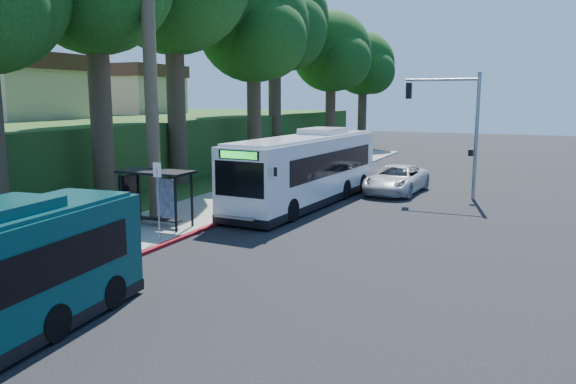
% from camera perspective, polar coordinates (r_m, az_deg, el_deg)
% --- Properties ---
extents(ground, '(140.00, 140.00, 0.00)m').
position_cam_1_polar(ground, '(24.43, 4.57, -3.79)').
color(ground, black).
rests_on(ground, ground).
extents(sidewalk, '(4.50, 70.00, 0.12)m').
position_cam_1_polar(sidewalk, '(27.62, -9.88, -2.20)').
color(sidewalk, gray).
rests_on(sidewalk, ground).
extents(red_curb, '(0.25, 30.00, 0.13)m').
position_cam_1_polar(red_curb, '(23.13, -10.60, -4.53)').
color(red_curb, maroon).
rests_on(red_curb, ground).
extents(grass_verge, '(8.00, 70.00, 0.06)m').
position_cam_1_polar(grass_verge, '(34.89, -13.15, 0.10)').
color(grass_verge, '#234719').
rests_on(grass_verge, ground).
extents(bus_shelter, '(3.20, 1.51, 2.55)m').
position_cam_1_polar(bus_shelter, '(25.00, -13.53, 0.50)').
color(bus_shelter, black).
rests_on(bus_shelter, ground).
extents(stop_sign_pole, '(0.35, 0.06, 3.17)m').
position_cam_1_polar(stop_sign_pole, '(22.16, -13.07, 0.10)').
color(stop_sign_pole, gray).
rests_on(stop_sign_pole, ground).
extents(traffic_signal_pole, '(4.10, 0.30, 7.00)m').
position_cam_1_polar(traffic_signal_pole, '(32.73, 16.89, 7.06)').
color(traffic_signal_pole, gray).
rests_on(traffic_signal_pole, ground).
extents(hillside_backdrop, '(24.00, 60.00, 8.80)m').
position_cam_1_polar(hillside_backdrop, '(50.81, -18.49, 5.51)').
color(hillside_backdrop, '#234719').
rests_on(hillside_backdrop, ground).
extents(tree_2, '(8.82, 8.40, 15.12)m').
position_cam_1_polar(tree_2, '(43.45, -3.43, 15.99)').
color(tree_2, '#382B1E').
rests_on(tree_2, ground).
extents(tree_3, '(10.08, 9.60, 17.28)m').
position_cam_1_polar(tree_3, '(51.63, -1.27, 16.67)').
color(tree_3, '#382B1E').
rests_on(tree_3, ground).
extents(tree_4, '(8.40, 8.00, 14.14)m').
position_cam_1_polar(tree_4, '(57.86, 4.49, 13.64)').
color(tree_4, '#382B1E').
rests_on(tree_4, ground).
extents(tree_5, '(7.35, 7.00, 12.86)m').
position_cam_1_polar(tree_5, '(65.12, 7.71, 12.47)').
color(tree_5, '#382B1E').
rests_on(tree_5, ground).
extents(white_bus, '(3.72, 13.38, 3.94)m').
position_cam_1_polar(white_bus, '(29.84, 1.97, 2.44)').
color(white_bus, silver).
rests_on(white_bus, ground).
extents(pickup, '(3.14, 6.10, 1.65)m').
position_cam_1_polar(pickup, '(34.02, 10.96, 1.29)').
color(pickup, silver).
rests_on(pickup, ground).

